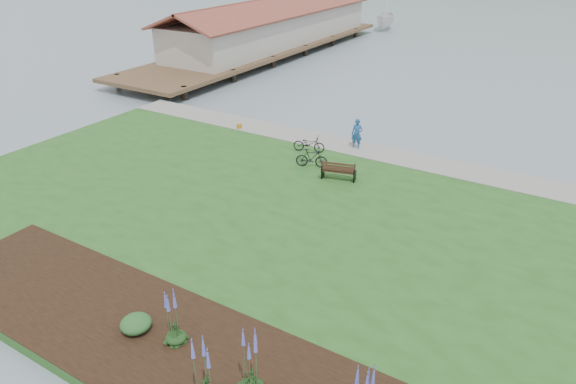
% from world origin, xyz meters
% --- Properties ---
extents(ground, '(600.00, 600.00, 0.00)m').
position_xyz_m(ground, '(0.00, 0.00, 0.00)').
color(ground, slate).
rests_on(ground, ground).
extents(lawn, '(34.00, 20.00, 0.40)m').
position_xyz_m(lawn, '(0.00, -2.00, 0.20)').
color(lawn, '#21511C').
rests_on(lawn, ground).
extents(shoreline_path, '(34.00, 2.20, 0.03)m').
position_xyz_m(shoreline_path, '(0.00, 6.90, 0.42)').
color(shoreline_path, gray).
rests_on(shoreline_path, lawn).
extents(garden_bed, '(24.00, 4.40, 0.04)m').
position_xyz_m(garden_bed, '(3.00, -9.80, 0.42)').
color(garden_bed, black).
rests_on(garden_bed, lawn).
extents(pier_pavilion, '(8.00, 36.00, 5.40)m').
position_xyz_m(pier_pavilion, '(-20.00, 27.52, 2.64)').
color(pier_pavilion, '#4C3826').
rests_on(pier_pavilion, ground).
extents(park_bench, '(1.72, 1.05, 1.00)m').
position_xyz_m(park_bench, '(-0.32, 2.72, 0.90)').
color(park_bench, black).
rests_on(park_bench, lawn).
extents(person, '(0.79, 0.60, 1.97)m').
position_xyz_m(person, '(-1.28, 6.87, 1.38)').
color(person, '#1F5290').
rests_on(person, lawn).
extents(bicycle_a, '(1.08, 1.82, 0.90)m').
position_xyz_m(bicycle_a, '(-3.27, 5.10, 0.85)').
color(bicycle_a, black).
rests_on(bicycle_a, lawn).
extents(bicycle_b, '(1.00, 1.67, 0.97)m').
position_xyz_m(bicycle_b, '(-2.16, 3.39, 0.88)').
color(bicycle_b, black).
rests_on(bicycle_b, lawn).
extents(sailboat, '(10.92, 11.04, 23.82)m').
position_xyz_m(sailboat, '(-15.46, 46.68, 0.00)').
color(sailboat, silver).
rests_on(sailboat, ground).
extents(pannier, '(0.22, 0.31, 0.31)m').
position_xyz_m(pannier, '(-8.65, 6.09, 0.55)').
color(pannier, '#BC7C16').
rests_on(pannier, lawn).
extents(echium_0, '(0.62, 0.62, 2.39)m').
position_xyz_m(echium_0, '(3.49, -9.93, 1.42)').
color(echium_0, black).
rests_on(echium_0, garden_bed).
extents(echium_4, '(0.62, 0.62, 2.20)m').
position_xyz_m(echium_4, '(0.59, -9.59, 1.34)').
color(echium_4, black).
rests_on(echium_4, garden_bed).
extents(echium_5, '(0.62, 0.62, 2.33)m').
position_xyz_m(echium_5, '(2.63, -10.71, 1.34)').
color(echium_5, black).
rests_on(echium_5, garden_bed).
extents(shrub_0, '(0.93, 0.93, 0.46)m').
position_xyz_m(shrub_0, '(-0.76, -9.83, 0.67)').
color(shrub_0, '#1E4C21').
rests_on(shrub_0, garden_bed).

